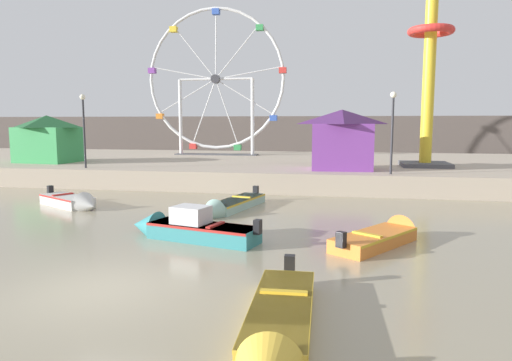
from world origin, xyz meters
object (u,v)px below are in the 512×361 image
(motorboat_teal_painted, at_px, (186,228))
(carnival_booth_green_kiosk, at_px, (48,138))
(motorboat_pale_grey, at_px, (74,202))
(motorboat_orange_hull, at_px, (386,235))
(motorboat_mustard_yellow, at_px, (277,333))
(ferris_wheel_white_frame, at_px, (216,82))
(promenade_lamp_far, at_px, (84,120))
(motorboat_seafoam, at_px, (228,206))
(drop_tower_yellow_tower, at_px, (430,47))
(carnival_booth_purple_stall, at_px, (342,139))
(promenade_lamp_near, at_px, (393,121))

(motorboat_teal_painted, relative_size, carnival_booth_green_kiosk, 1.13)
(motorboat_teal_painted, distance_m, motorboat_pale_grey, 8.03)
(motorboat_orange_hull, height_order, motorboat_mustard_yellow, motorboat_orange_hull)
(carnival_booth_green_kiosk, bearing_deg, motorboat_mustard_yellow, -42.62)
(motorboat_teal_painted, height_order, ferris_wheel_white_frame, ferris_wheel_white_frame)
(carnival_booth_green_kiosk, height_order, promenade_lamp_far, promenade_lamp_far)
(motorboat_seafoam, height_order, drop_tower_yellow_tower, drop_tower_yellow_tower)
(promenade_lamp_far, bearing_deg, drop_tower_yellow_tower, 13.20)
(motorboat_orange_hull, bearing_deg, promenade_lamp_far, 92.80)
(carnival_booth_purple_stall, distance_m, promenade_lamp_near, 3.32)
(motorboat_teal_painted, xyz_separation_m, promenade_lamp_near, (7.37, 10.46, 3.46))
(ferris_wheel_white_frame, xyz_separation_m, promenade_lamp_near, (12.61, -12.22, -3.17))
(carnival_booth_purple_stall, height_order, promenade_lamp_far, promenade_lamp_far)
(motorboat_pale_grey, bearing_deg, motorboat_teal_painted, -3.35)
(ferris_wheel_white_frame, relative_size, promenade_lamp_far, 2.76)
(motorboat_seafoam, bearing_deg, carnival_booth_purple_stall, 162.15)
(carnival_booth_purple_stall, bearing_deg, motorboat_teal_painted, -114.93)
(drop_tower_yellow_tower, distance_m, promenade_lamp_near, 6.87)
(motorboat_pale_grey, bearing_deg, promenade_lamp_near, 53.19)
(motorboat_seafoam, relative_size, motorboat_mustard_yellow, 1.02)
(ferris_wheel_white_frame, height_order, drop_tower_yellow_tower, drop_tower_yellow_tower)
(motorboat_teal_painted, distance_m, promenade_lamp_near, 13.26)
(motorboat_mustard_yellow, distance_m, promenade_lamp_far, 22.34)
(drop_tower_yellow_tower, bearing_deg, motorboat_seafoam, -132.43)
(carnival_booth_green_kiosk, bearing_deg, ferris_wheel_white_frame, 49.73)
(motorboat_mustard_yellow, bearing_deg, carnival_booth_purple_stall, 174.90)
(motorboat_mustard_yellow, distance_m, drop_tower_yellow_tower, 23.99)
(motorboat_mustard_yellow, bearing_deg, ferris_wheel_white_frame, -164.94)
(carnival_booth_purple_stall, relative_size, promenade_lamp_near, 0.90)
(motorboat_mustard_yellow, xyz_separation_m, promenade_lamp_near, (3.45, 17.12, 3.59))
(motorboat_teal_painted, height_order, promenade_lamp_near, promenade_lamp_near)
(drop_tower_yellow_tower, distance_m, promenade_lamp_far, 20.58)
(motorboat_teal_painted, relative_size, promenade_lamp_far, 1.13)
(ferris_wheel_white_frame, height_order, promenade_lamp_far, ferris_wheel_white_frame)
(motorboat_pale_grey, distance_m, drop_tower_yellow_tower, 21.27)
(motorboat_seafoam, height_order, carnival_booth_green_kiosk, carnival_booth_green_kiosk)
(carnival_booth_purple_stall, bearing_deg, drop_tower_yellow_tower, 26.02)
(carnival_booth_purple_stall, bearing_deg, motorboat_orange_hull, -86.33)
(motorboat_orange_hull, height_order, promenade_lamp_near, promenade_lamp_near)
(motorboat_seafoam, distance_m, carnival_booth_purple_stall, 9.36)
(motorboat_orange_hull, bearing_deg, ferris_wheel_white_frame, 62.19)
(motorboat_mustard_yellow, relative_size, ferris_wheel_white_frame, 0.44)
(carnival_booth_purple_stall, bearing_deg, motorboat_seafoam, -124.65)
(motorboat_teal_painted, relative_size, ferris_wheel_white_frame, 0.41)
(motorboat_teal_painted, distance_m, motorboat_seafoam, 4.72)
(motorboat_orange_hull, height_order, carnival_booth_green_kiosk, carnival_booth_green_kiosk)
(motorboat_orange_hull, distance_m, drop_tower_yellow_tower, 16.90)
(motorboat_teal_painted, bearing_deg, carnival_booth_green_kiosk, -28.96)
(motorboat_pale_grey, relative_size, promenade_lamp_far, 0.89)
(motorboat_pale_grey, bearing_deg, promenade_lamp_far, 146.17)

